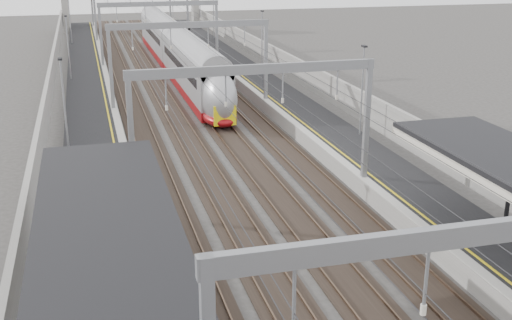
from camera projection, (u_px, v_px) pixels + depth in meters
platform_left at (91, 107)px, 53.48m from camera, size 4.00×120.00×1.00m
platform_right at (275, 96)px, 57.42m from camera, size 4.00×120.00×1.00m
tracks at (186, 106)px, 55.59m from camera, size 11.40×140.00×0.20m
overhead_line at (173, 26)px, 59.72m from camera, size 13.00×140.00×6.60m
wall_left at (50, 96)px, 52.34m from camera, size 0.30×120.00×3.20m
wall_right at (309, 82)px, 57.86m from camera, size 0.30×120.00×3.20m
train at (178, 56)px, 68.22m from camera, size 2.71×49.37×4.28m
signal_green at (108, 40)px, 77.53m from camera, size 0.32×0.32×3.48m
signal_red_near at (188, 48)px, 72.00m from camera, size 0.32×0.32×3.48m
signal_red_far at (189, 33)px, 84.26m from camera, size 0.32×0.32×3.48m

